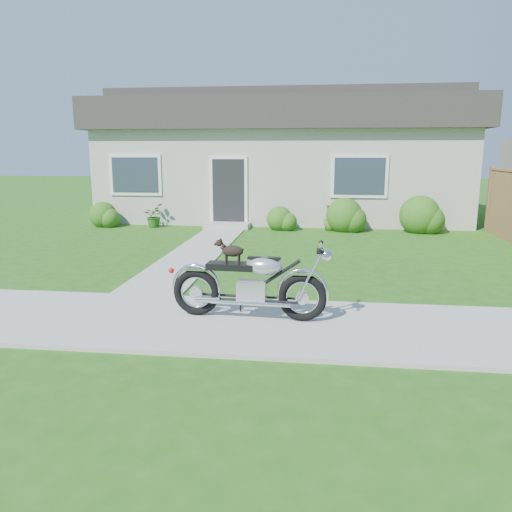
{
  "coord_description": "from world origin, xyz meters",
  "views": [
    {
      "loc": [
        1.29,
        -6.44,
        2.32
      ],
      "look_at": [
        0.36,
        1.0,
        0.75
      ],
      "focal_mm": 35.0,
      "sensor_mm": 36.0,
      "label": 1
    }
  ],
  "objects_px": {
    "potted_plant_left": "(153,216)",
    "potted_plant_right": "(331,217)",
    "house": "(284,156)",
    "motorcycle_with_dog": "(252,284)"
  },
  "relations": [
    {
      "from": "potted_plant_left",
      "to": "potted_plant_right",
      "type": "height_order",
      "value": "potted_plant_right"
    },
    {
      "from": "house",
      "to": "potted_plant_right",
      "type": "height_order",
      "value": "house"
    },
    {
      "from": "house",
      "to": "potted_plant_left",
      "type": "relative_size",
      "value": 17.26
    },
    {
      "from": "potted_plant_right",
      "to": "motorcycle_with_dog",
      "type": "bearing_deg",
      "value": -98.58
    },
    {
      "from": "potted_plant_left",
      "to": "motorcycle_with_dog",
      "type": "relative_size",
      "value": 0.33
    },
    {
      "from": "potted_plant_right",
      "to": "house",
      "type": "bearing_deg",
      "value": 116.0
    },
    {
      "from": "house",
      "to": "potted_plant_right",
      "type": "bearing_deg",
      "value": -64.0
    },
    {
      "from": "potted_plant_left",
      "to": "potted_plant_right",
      "type": "relative_size",
      "value": 0.91
    },
    {
      "from": "potted_plant_left",
      "to": "motorcycle_with_dog",
      "type": "xyz_separation_m",
      "value": [
        4.24,
        -8.4,
        0.17
      ]
    },
    {
      "from": "potted_plant_left",
      "to": "motorcycle_with_dog",
      "type": "distance_m",
      "value": 9.41
    }
  ]
}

